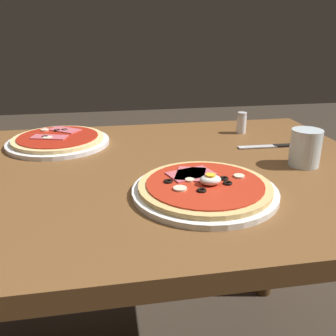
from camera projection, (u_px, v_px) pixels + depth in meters
The scene contains 6 objects.
dining_table at pixel (126, 210), 0.93m from camera, with size 1.28×0.84×0.73m.
pizza_foreground at pixel (205, 188), 0.76m from camera, with size 0.30×0.30×0.05m.
pizza_across_left at pixel (58, 140), 1.07m from camera, with size 0.29×0.29×0.03m.
water_glass_near at pixel (305, 150), 0.91m from camera, with size 0.07×0.07×0.09m.
knife at pixel (276, 146), 1.06m from camera, with size 0.20×0.02×0.01m.
salt_shaker at pixel (242, 123), 1.18m from camera, with size 0.03×0.03×0.07m.
Camera 1 is at (-0.04, -0.83, 1.06)m, focal length 39.72 mm.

